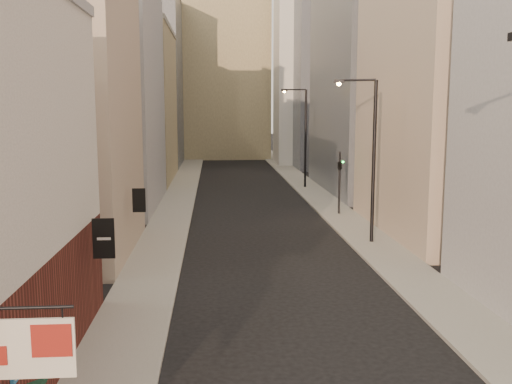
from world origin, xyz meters
The scene contains 13 objects.
sidewalk_left centered at (-6.50, 55.00, 0.07)m, with size 3.00×140.00×0.15m, color gray.
sidewalk_right centered at (6.50, 55.00, 0.07)m, with size 3.00×140.00×0.15m, color gray.
left_bldg_beige centered at (-12.00, 26.00, 8.00)m, with size 8.00×12.00×16.00m, color tan.
left_bldg_grey centered at (-12.00, 42.00, 10.00)m, with size 8.00×16.00×20.00m, color #96969B.
left_bldg_tan centered at (-12.00, 60.00, 8.50)m, with size 8.00×18.00×17.00m, color #92835E.
left_bldg_wingrid centered at (-12.00, 80.00, 12.00)m, with size 8.00×20.00×24.00m, color gray.
right_bldg_beige centered at (12.00, 30.00, 10.00)m, with size 8.00×16.00×20.00m, color tan.
right_bldg_wingrid centered at (12.00, 50.00, 13.00)m, with size 8.00×20.00×26.00m, color gray.
clock_tower centered at (-1.00, 92.00, 17.63)m, with size 14.00×14.00×44.90m.
white_tower centered at (10.00, 78.00, 18.61)m, with size 8.00×8.00×41.50m.
streetlamp_mid centered at (6.21, 27.19, 5.75)m, with size 2.50×1.19×10.07m.
streetlamp_far centered at (6.00, 51.89, 5.87)m, with size 2.70×0.33×10.27m.
traffic_light_right centered at (6.50, 36.59, 3.78)m, with size 0.73×0.73×5.00m.
Camera 1 is at (-3.22, -6.77, 8.34)m, focal length 40.00 mm.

